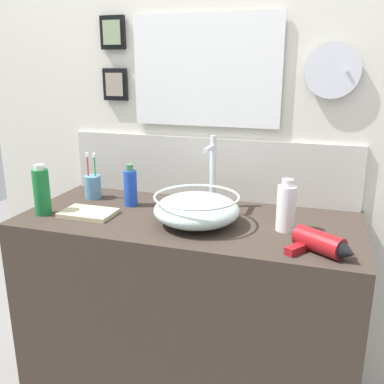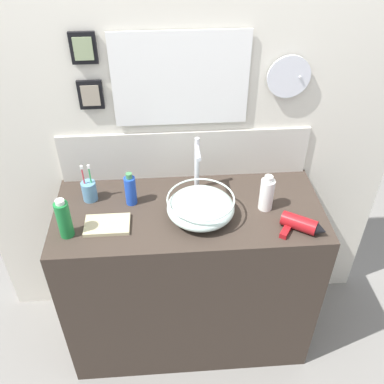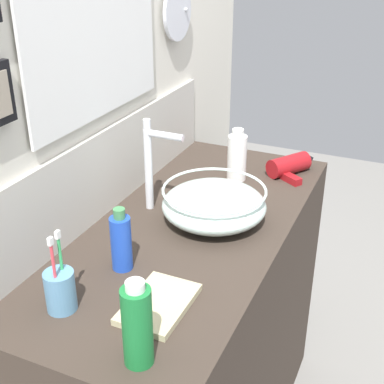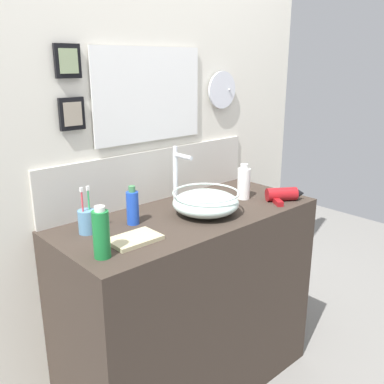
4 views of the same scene
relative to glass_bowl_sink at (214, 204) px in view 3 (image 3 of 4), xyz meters
name	(u,v)px [view 3 (image 3 of 4)]	position (x,y,z in m)	size (l,w,h in m)	color
vanity_counter	(190,349)	(-0.05, 0.05, -0.52)	(1.24, 0.54, 0.94)	#382D26
back_panel	(92,91)	(-0.05, 0.35, 0.30)	(2.11, 0.10, 2.59)	silver
glass_bowl_sink	(214,204)	(0.00, 0.00, 0.00)	(0.30, 0.30, 0.11)	silver
faucet	(152,159)	(0.00, 0.20, 0.11)	(0.02, 0.13, 0.28)	silver
hair_drier	(292,165)	(0.42, -0.12, -0.02)	(0.21, 0.16, 0.07)	maroon
toothbrush_cup	(60,290)	(-0.51, 0.16, -0.01)	(0.07, 0.07, 0.20)	#598CB2
soap_dispenser	(121,242)	(-0.31, 0.12, 0.02)	(0.05, 0.05, 0.17)	blue
lotion_bottle	(137,325)	(-0.58, -0.07, 0.03)	(0.06, 0.06, 0.19)	#197233
shampoo_bottle	(237,157)	(0.30, 0.04, 0.03)	(0.06, 0.06, 0.18)	white
hand_towel	(159,304)	(-0.41, -0.03, -0.05)	(0.20, 0.13, 0.02)	tan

